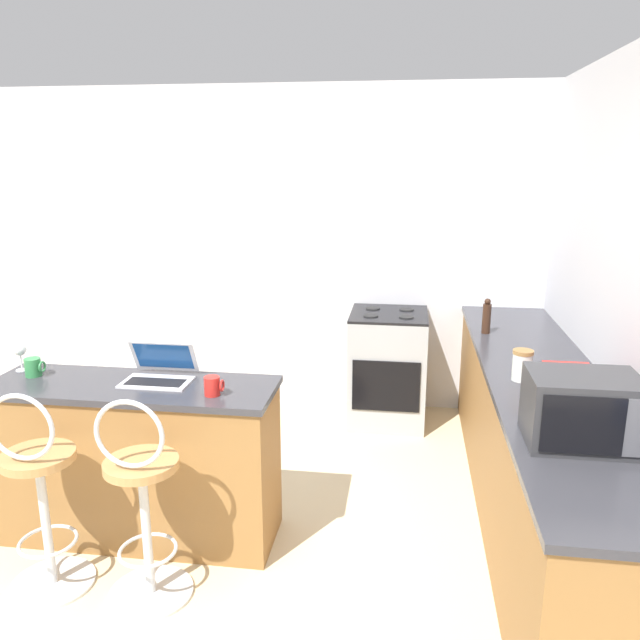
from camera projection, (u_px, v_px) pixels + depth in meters
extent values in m
plane|color=beige|center=(186.00, 623.00, 2.81)|extent=(20.00, 20.00, 0.00)
cube|color=silver|center=(293.00, 250.00, 5.12)|extent=(12.00, 0.06, 2.60)
cube|color=olive|center=(137.00, 463.00, 3.39)|extent=(1.50, 0.47, 0.85)
cube|color=#333338|center=(131.00, 387.00, 3.28)|extent=(1.53, 0.50, 0.03)
cube|color=olive|center=(538.00, 450.00, 3.54)|extent=(0.62, 3.22, 0.85)
cube|color=#333338|center=(545.00, 377.00, 3.43)|extent=(0.65, 3.25, 0.03)
cylinder|color=silver|center=(53.00, 583.00, 3.07)|extent=(0.40, 0.40, 0.02)
cylinder|color=silver|center=(46.00, 522.00, 2.98)|extent=(0.04, 0.04, 0.67)
torus|color=silver|center=(48.00, 541.00, 3.01)|extent=(0.28, 0.28, 0.02)
cylinder|color=#B7844C|center=(38.00, 457.00, 2.90)|extent=(0.34, 0.34, 0.04)
torus|color=silver|center=(21.00, 427.00, 2.76)|extent=(0.32, 0.02, 0.32)
cylinder|color=silver|center=(151.00, 592.00, 3.00)|extent=(0.40, 0.40, 0.02)
cylinder|color=silver|center=(146.00, 531.00, 2.91)|extent=(0.04, 0.04, 0.67)
torus|color=silver|center=(148.00, 550.00, 2.94)|extent=(0.28, 0.28, 0.02)
cylinder|color=#B7844C|center=(141.00, 464.00, 2.83)|extent=(0.34, 0.34, 0.04)
torus|color=silver|center=(129.00, 434.00, 2.69)|extent=(0.32, 0.02, 0.32)
cube|color=silver|center=(157.00, 382.00, 3.29)|extent=(0.36, 0.22, 0.01)
cube|color=black|center=(155.00, 382.00, 3.27)|extent=(0.30, 0.12, 0.00)
cube|color=silver|center=(164.00, 356.00, 3.38)|extent=(0.36, 0.10, 0.19)
cube|color=#19478C|center=(164.00, 356.00, 3.37)|extent=(0.31, 0.08, 0.16)
cube|color=#2D2D30|center=(582.00, 410.00, 2.56)|extent=(0.44, 0.32, 0.30)
cube|color=black|center=(583.00, 426.00, 2.41)|extent=(0.31, 0.01, 0.24)
cube|color=#4C4C51|center=(637.00, 429.00, 2.38)|extent=(0.09, 0.01, 0.24)
cube|color=red|center=(569.00, 385.00, 3.03)|extent=(0.22, 0.25, 0.16)
cube|color=black|center=(561.00, 368.00, 3.01)|extent=(0.05, 0.17, 0.00)
cube|color=black|center=(581.00, 369.00, 3.00)|extent=(0.05, 0.17, 0.00)
cube|color=black|center=(544.00, 378.00, 3.04)|extent=(0.02, 0.02, 0.02)
cube|color=#9EA3A8|center=(387.00, 369.00, 4.90)|extent=(0.59, 0.60, 0.86)
cube|color=black|center=(386.00, 386.00, 4.61)|extent=(0.50, 0.01, 0.39)
cube|color=black|center=(389.00, 314.00, 4.79)|extent=(0.59, 0.60, 0.02)
cylinder|color=black|center=(371.00, 316.00, 4.69)|extent=(0.11, 0.11, 0.01)
cylinder|color=black|center=(406.00, 317.00, 4.65)|extent=(0.11, 0.11, 0.01)
cylinder|color=black|center=(373.00, 308.00, 4.92)|extent=(0.11, 0.11, 0.01)
cylinder|color=black|center=(407.00, 309.00, 4.88)|extent=(0.11, 0.11, 0.01)
cylinder|color=red|center=(212.00, 386.00, 3.11)|extent=(0.08, 0.08, 0.10)
torus|color=red|center=(222.00, 386.00, 3.10)|extent=(0.01, 0.06, 0.06)
cylinder|color=#331E14|center=(486.00, 319.00, 4.21)|extent=(0.06, 0.06, 0.20)
sphere|color=#331E14|center=(488.00, 302.00, 4.18)|extent=(0.04, 0.04, 0.04)
cylinder|color=#338447|center=(33.00, 367.00, 3.39)|extent=(0.09, 0.09, 0.10)
torus|color=#338447|center=(42.00, 367.00, 3.38)|extent=(0.01, 0.06, 0.06)
cylinder|color=silver|center=(22.00, 370.00, 3.48)|extent=(0.07, 0.07, 0.00)
cylinder|color=silver|center=(21.00, 362.00, 3.47)|extent=(0.01, 0.01, 0.09)
sphere|color=silver|center=(20.00, 349.00, 3.45)|extent=(0.07, 0.07, 0.07)
cylinder|color=silver|center=(522.00, 367.00, 3.31)|extent=(0.10, 0.10, 0.15)
cylinder|color=olive|center=(523.00, 352.00, 3.29)|extent=(0.11, 0.11, 0.02)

